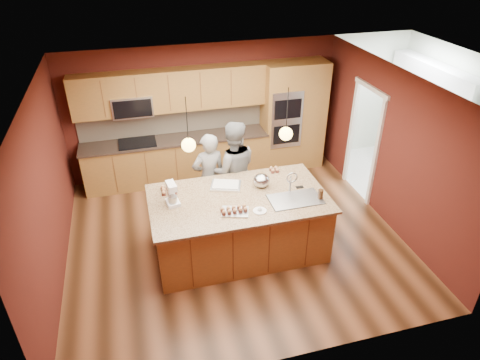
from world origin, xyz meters
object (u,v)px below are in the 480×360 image
object	(u,v)px
island	(240,223)
person_left	(209,178)
stand_mixer	(172,195)
mixing_bowl	(261,181)
person_right	(233,170)

from	to	relation	value
island	person_left	distance (m)	1.10
stand_mixer	mixing_bowl	bearing A→B (deg)	-3.02
island	person_right	bearing A→B (deg)	81.67
stand_mixer	mixing_bowl	size ratio (longest dim) A/B	1.33
person_right	person_left	bearing A→B (deg)	5.34
island	person_left	size ratio (longest dim) A/B	1.65
person_right	mixing_bowl	distance (m)	0.86
person_right	mixing_bowl	bearing A→B (deg)	114.41
island	mixing_bowl	bearing A→B (deg)	28.65
person_left	stand_mixer	bearing A→B (deg)	42.59
island	mixing_bowl	distance (m)	0.77
island	mixing_bowl	world-z (taller)	island
stand_mixer	mixing_bowl	xyz separation A→B (m)	(1.44, 0.12, -0.05)
island	stand_mixer	size ratio (longest dim) A/B	7.79
person_right	mixing_bowl	xyz separation A→B (m)	(0.27, -0.79, 0.20)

